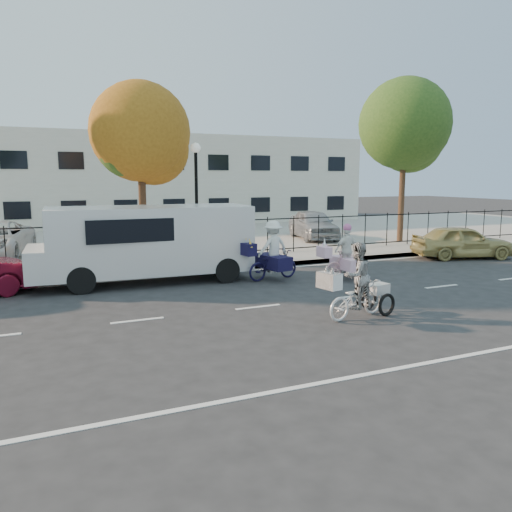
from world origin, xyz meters
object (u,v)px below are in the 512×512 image
unicorn_bike (346,259)px  lamppost (196,181)px  bull_bike (272,256)px  white_van (147,241)px  zebra_trike (357,289)px  gold_sedan (462,242)px  lot_car_c (168,231)px  lot_car_d (313,224)px

unicorn_bike → lamppost: bearing=36.3°
bull_bike → lamppost: bearing=9.0°
white_van → zebra_trike: bearing=-56.2°
gold_sedan → unicorn_bike: bearing=121.9°
unicorn_bike → bull_bike: size_ratio=0.86×
unicorn_bike → white_van: 6.28m
white_van → lamppost: bearing=50.0°
unicorn_bike → white_van: white_van is taller
zebra_trike → unicorn_bike: size_ratio=1.16×
unicorn_bike → bull_bike: (-2.20, 0.85, 0.09)m
lamppost → white_van: size_ratio=0.65×
zebra_trike → white_van: 7.00m
white_van → unicorn_bike: bearing=-16.9°
lot_car_c → lot_car_d: bearing=4.0°
white_van → bull_bike: bearing=-15.9°
lamppost → white_van: 3.98m
bull_bike → zebra_trike: bearing=169.3°
lamppost → white_van: bearing=-132.6°
lamppost → lot_car_d: size_ratio=1.00×
white_van → gold_sedan: white_van is taller
zebra_trike → lot_car_c: (-1.28, 12.89, 0.15)m
bull_bike → lot_car_c: bearing=-0.2°
white_van → lot_car_d: 11.79m
lamppost → unicorn_bike: 6.34m
gold_sedan → lot_car_d: 7.58m
zebra_trike → lot_car_d: (6.13, 12.60, 0.20)m
lamppost → bull_bike: bearing=-71.3°
zebra_trike → unicorn_bike: unicorn_bike is taller
zebra_trike → lot_car_d: 14.01m
unicorn_bike → lot_car_c: size_ratio=0.43×
white_van → lot_car_c: white_van is taller
lot_car_c → zebra_trike: bearing=-78.0°
lot_car_d → bull_bike: bearing=-114.9°
lot_car_c → unicorn_bike: bearing=-62.1°
unicorn_bike → bull_bike: bull_bike is taller
gold_sedan → lot_car_c: bearing=72.2°
zebra_trike → white_van: (-3.61, 5.96, 0.62)m
lamppost → white_van: (-2.39, -2.60, -1.81)m
white_van → gold_sedan: (12.57, -0.40, -0.63)m
zebra_trike → white_van: size_ratio=0.31×
white_van → lot_car_c: 7.33m
white_van → gold_sedan: bearing=0.8°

